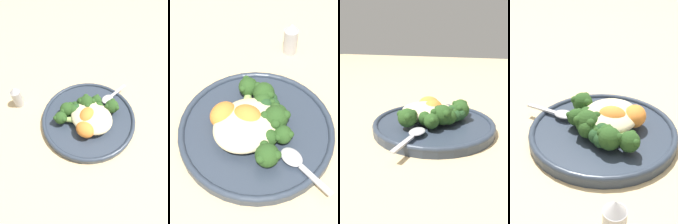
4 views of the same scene
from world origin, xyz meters
TOP-DOWN VIEW (x-y plane):
  - ground_plane at (0.00, 0.00)m, footprint 4.00×4.00m
  - plate at (-0.01, -0.01)m, footprint 0.28×0.28m
  - quinoa_mound at (-0.03, 0.00)m, footprint 0.12×0.11m
  - broccoli_stalk_0 at (-0.05, -0.05)m, footprint 0.06×0.11m
  - broccoli_stalk_1 at (-0.02, -0.03)m, footprint 0.03×0.09m
  - broccoli_stalk_2 at (-0.01, -0.04)m, footprint 0.06×0.11m
  - broccoli_stalk_3 at (0.01, -0.02)m, footprint 0.08×0.08m
  - broccoli_stalk_4 at (0.02, -0.01)m, footprint 0.10×0.07m
  - broccoli_stalk_5 at (0.02, 0.01)m, footprint 0.09×0.04m
  - broccoli_stalk_6 at (0.03, 0.02)m, footprint 0.11×0.05m
  - broccoli_stalk_7 at (0.02, 0.05)m, footprint 0.10×0.08m
  - sweet_potato_chunk_0 at (-0.02, 0.01)m, footprint 0.06×0.07m
  - sweet_potato_chunk_1 at (-0.04, 0.04)m, footprint 0.06×0.05m
  - kale_tuft at (0.03, 0.01)m, footprint 0.05×0.05m
  - spoon at (-0.02, -0.10)m, footprint 0.03×0.11m
  - salt_shaker at (0.19, 0.09)m, footprint 0.03×0.03m

SIDE VIEW (x-z plane):
  - ground_plane at x=0.00m, z-range 0.00..0.00m
  - plate at x=-0.01m, z-range 0.00..0.02m
  - spoon at x=-0.02m, z-range 0.02..0.03m
  - broccoli_stalk_1 at x=-0.02m, z-range 0.02..0.05m
  - broccoli_stalk_2 at x=-0.01m, z-range 0.02..0.05m
  - salt_shaker at x=0.19m, z-range 0.00..0.07m
  - broccoli_stalk_4 at x=0.02m, z-range 0.02..0.05m
  - broccoli_stalk_5 at x=0.02m, z-range 0.02..0.05m
  - broccoli_stalk_7 at x=0.02m, z-range 0.02..0.06m
  - kale_tuft at x=0.03m, z-range 0.02..0.05m
  - quinoa_mound at x=-0.03m, z-range 0.02..0.06m
  - broccoli_stalk_0 at x=-0.05m, z-range 0.02..0.06m
  - broccoli_stalk_6 at x=0.03m, z-range 0.02..0.06m
  - sweet_potato_chunk_1 at x=-0.04m, z-range 0.02..0.06m
  - broccoli_stalk_3 at x=0.01m, z-range 0.02..0.06m
  - sweet_potato_chunk_0 at x=-0.02m, z-range 0.02..0.06m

